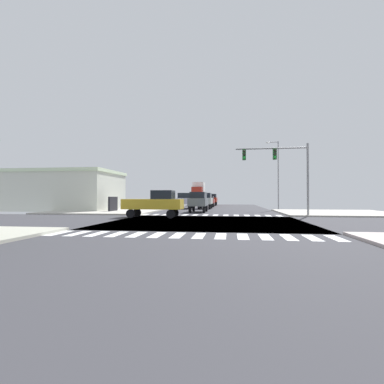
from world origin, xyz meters
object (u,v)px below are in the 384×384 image
box_truck_nearside_1 (198,193)px  suv_leading_3 (199,200)px  traffic_signal_mast (279,163)px  pickup_trailing_1 (155,203)px  street_lamp (277,170)px  suv_queued_2 (212,199)px  suv_farside_1 (205,199)px  pickup_outer_2 (185,200)px  sedan_crossing_1 (209,201)px  bank_building (68,191)px

box_truck_nearside_1 → suv_leading_3: (3.00, -26.45, -1.17)m
traffic_signal_mast → pickup_trailing_1: (-11.00, -3.30, -3.68)m
street_lamp → suv_queued_2: 20.24m
suv_farside_1 → pickup_trailing_1: 18.00m
suv_leading_3 → pickup_outer_2: (-3.00, 8.94, -0.10)m
street_lamp → box_truck_nearside_1: size_ratio=1.32×
traffic_signal_mast → sedan_crossing_1: 23.67m
box_truck_nearside_1 → street_lamp: bearing=124.8°
pickup_trailing_1 → suv_leading_3: bearing=162.8°
traffic_signal_mast → street_lamp: size_ratio=0.71×
traffic_signal_mast → suv_farside_1: 17.04m
suv_queued_2 → pickup_trailing_1: size_ratio=0.90×
traffic_signal_mast → bank_building: bearing=163.0°
bank_building → pickup_outer_2: bearing=24.1°
traffic_signal_mast → suv_leading_3: 10.61m
traffic_signal_mast → street_lamp: street_lamp is taller
street_lamp → sedan_crossing_1: 13.94m
street_lamp → bank_building: size_ratio=0.65×
suv_farside_1 → suv_queued_2: 15.88m
street_lamp → sedan_crossing_1: street_lamp is taller
suv_farside_1 → pickup_trailing_1: bearing=81.1°
traffic_signal_mast → street_lamp: (1.84, 13.30, 0.59)m
suv_queued_2 → pickup_outer_2: pickup_outer_2 is taller
traffic_signal_mast → sedan_crossing_1: (-8.22, 21.86, -3.85)m
suv_farside_1 → pickup_outer_2: (-3.00, 0.14, -0.10)m
sedan_crossing_1 → pickup_outer_2: pickup_outer_2 is taller
bank_building → suv_farside_1: 19.03m
bank_building → pickup_trailing_1: bearing=-36.8°
street_lamp → suv_farside_1: street_lamp is taller
suv_farside_1 → sedan_crossing_1: 7.38m
suv_farside_1 → suv_leading_3: (0.00, -8.81, 0.00)m
bank_building → suv_leading_3: bearing=-7.3°
suv_farside_1 → traffic_signal_mast: bearing=119.6°
box_truck_nearside_1 → suv_farside_1: size_ratio=1.57×
suv_farside_1 → pickup_outer_2: pickup_outer_2 is taller
sedan_crossing_1 → pickup_trailing_1: size_ratio=0.84×
bank_building → sedan_crossing_1: 22.66m
traffic_signal_mast → bank_building: (-26.07, 7.98, -2.36)m
suv_queued_2 → pickup_outer_2: 16.02m
box_truck_nearside_1 → pickup_trailing_1: size_ratio=1.41×
bank_building → suv_queued_2: (17.84, 22.38, -1.22)m
suv_queued_2 → pickup_trailing_1: (-2.78, -33.66, -0.10)m
street_lamp → sedan_crossing_1: bearing=139.6°
suv_queued_2 → pickup_trailing_1: 33.78m
suv_queued_2 → suv_farside_1: bearing=90.0°
box_truck_nearside_1 → suv_farside_1: bearing=99.7°
street_lamp → sedan_crossing_1: size_ratio=2.21×
street_lamp → pickup_outer_2: (-13.06, 1.32, -4.27)m
suv_farside_1 → suv_queued_2: bearing=-90.0°
suv_farside_1 → pickup_trailing_1: size_ratio=0.90×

